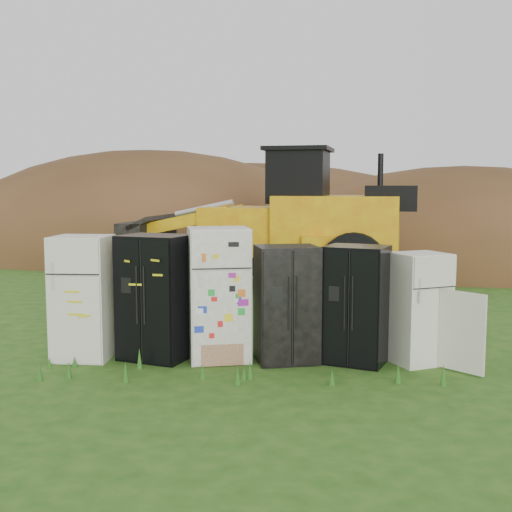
{
  "coord_description": "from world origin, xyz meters",
  "views": [
    {
      "loc": [
        0.49,
        -9.08,
        2.53
      ],
      "look_at": [
        -0.09,
        2.0,
        1.3
      ],
      "focal_mm": 45.0,
      "sensor_mm": 36.0,
      "label": 1
    }
  ],
  "objects_px": {
    "fridge_dark_mid": "(287,304)",
    "fridge_open_door": "(419,308)",
    "fridge_black_right": "(356,305)",
    "wheel_loader": "(264,218)",
    "fridge_sticker": "(219,294)",
    "fridge_black_side": "(156,297)",
    "fridge_leftmost": "(83,297)"
  },
  "relations": [
    {
      "from": "fridge_leftmost",
      "to": "fridge_dark_mid",
      "type": "distance_m",
      "value": 2.97
    },
    {
      "from": "fridge_sticker",
      "to": "fridge_dark_mid",
      "type": "bearing_deg",
      "value": -16.29
    },
    {
      "from": "fridge_leftmost",
      "to": "fridge_black_right",
      "type": "height_order",
      "value": "fridge_leftmost"
    },
    {
      "from": "fridge_black_right",
      "to": "wheel_loader",
      "type": "distance_m",
      "value": 6.93
    },
    {
      "from": "fridge_open_door",
      "to": "wheel_loader",
      "type": "distance_m",
      "value": 7.16
    },
    {
      "from": "fridge_black_right",
      "to": "fridge_open_door",
      "type": "bearing_deg",
      "value": 23.87
    },
    {
      "from": "fridge_sticker",
      "to": "wheel_loader",
      "type": "height_order",
      "value": "wheel_loader"
    },
    {
      "from": "wheel_loader",
      "to": "fridge_open_door",
      "type": "bearing_deg",
      "value": -59.41
    },
    {
      "from": "fridge_leftmost",
      "to": "fridge_dark_mid",
      "type": "height_order",
      "value": "fridge_leftmost"
    },
    {
      "from": "fridge_dark_mid",
      "to": "fridge_open_door",
      "type": "distance_m",
      "value": 1.88
    },
    {
      "from": "fridge_black_side",
      "to": "fridge_black_right",
      "type": "xyz_separation_m",
      "value": [
        2.89,
        -0.08,
        -0.07
      ]
    },
    {
      "from": "fridge_sticker",
      "to": "fridge_open_door",
      "type": "relative_size",
      "value": 1.22
    },
    {
      "from": "fridge_sticker",
      "to": "fridge_black_right",
      "type": "distance_m",
      "value": 1.98
    },
    {
      "from": "fridge_black_side",
      "to": "wheel_loader",
      "type": "xyz_separation_m",
      "value": [
        1.31,
        6.61,
        0.81
      ]
    },
    {
      "from": "fridge_leftmost",
      "to": "wheel_loader",
      "type": "distance_m",
      "value": 7.11
    },
    {
      "from": "fridge_sticker",
      "to": "fridge_open_door",
      "type": "xyz_separation_m",
      "value": [
        2.86,
        -0.05,
        -0.17
      ]
    },
    {
      "from": "fridge_leftmost",
      "to": "fridge_open_door",
      "type": "height_order",
      "value": "fridge_leftmost"
    },
    {
      "from": "fridge_black_right",
      "to": "wheel_loader",
      "type": "xyz_separation_m",
      "value": [
        -1.59,
        6.69,
        0.88
      ]
    },
    {
      "from": "wheel_loader",
      "to": "fridge_black_side",
      "type": "bearing_deg",
      "value": -91.01
    },
    {
      "from": "fridge_dark_mid",
      "to": "fridge_open_door",
      "type": "xyz_separation_m",
      "value": [
        1.88,
        0.02,
        -0.05
      ]
    },
    {
      "from": "fridge_black_side",
      "to": "fridge_open_door",
      "type": "height_order",
      "value": "fridge_black_side"
    },
    {
      "from": "fridge_black_side",
      "to": "fridge_dark_mid",
      "type": "distance_m",
      "value": 1.91
    },
    {
      "from": "fridge_sticker",
      "to": "fridge_black_right",
      "type": "height_order",
      "value": "fridge_sticker"
    },
    {
      "from": "fridge_black_right",
      "to": "fridge_black_side",
      "type": "bearing_deg",
      "value": -159.9
    },
    {
      "from": "fridge_leftmost",
      "to": "fridge_dark_mid",
      "type": "bearing_deg",
      "value": 1.07
    },
    {
      "from": "fridge_leftmost",
      "to": "fridge_black_side",
      "type": "height_order",
      "value": "fridge_black_side"
    },
    {
      "from": "fridge_leftmost",
      "to": "fridge_sticker",
      "type": "bearing_deg",
      "value": 2.95
    },
    {
      "from": "fridge_black_side",
      "to": "fridge_dark_mid",
      "type": "bearing_deg",
      "value": 17.23
    },
    {
      "from": "fridge_dark_mid",
      "to": "wheel_loader",
      "type": "height_order",
      "value": "wheel_loader"
    },
    {
      "from": "fridge_leftmost",
      "to": "fridge_black_side",
      "type": "relative_size",
      "value": 0.99
    },
    {
      "from": "fridge_open_door",
      "to": "wheel_loader",
      "type": "bearing_deg",
      "value": 85.53
    },
    {
      "from": "fridge_open_door",
      "to": "wheel_loader",
      "type": "xyz_separation_m",
      "value": [
        -2.48,
        6.65,
        0.93
      ]
    }
  ]
}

